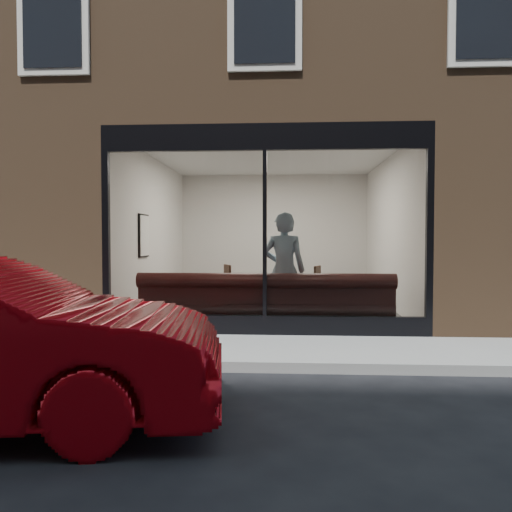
# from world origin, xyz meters

# --- Properties ---
(ground) EXTENTS (120.00, 120.00, 0.00)m
(ground) POSITION_xyz_m (0.00, 0.00, 0.00)
(ground) COLOR black
(ground) RESTS_ON ground
(sidewalk_near) EXTENTS (40.00, 2.00, 0.01)m
(sidewalk_near) POSITION_xyz_m (0.00, 1.00, 0.01)
(sidewalk_near) COLOR gray
(sidewalk_near) RESTS_ON ground
(kerb_near) EXTENTS (40.00, 0.10, 0.12)m
(kerb_near) POSITION_xyz_m (0.00, -0.05, 0.06)
(kerb_near) COLOR gray
(kerb_near) RESTS_ON ground
(host_building_pier_left) EXTENTS (2.50, 12.00, 3.20)m
(host_building_pier_left) POSITION_xyz_m (-3.75, 8.00, 1.60)
(host_building_pier_left) COLOR brown
(host_building_pier_left) RESTS_ON ground
(host_building_pier_right) EXTENTS (2.50, 12.00, 3.20)m
(host_building_pier_right) POSITION_xyz_m (3.75, 8.00, 1.60)
(host_building_pier_right) COLOR brown
(host_building_pier_right) RESTS_ON ground
(host_building_backfill) EXTENTS (5.00, 6.00, 3.20)m
(host_building_backfill) POSITION_xyz_m (0.00, 11.00, 1.60)
(host_building_backfill) COLOR brown
(host_building_backfill) RESTS_ON ground
(cafe_floor) EXTENTS (6.00, 6.00, 0.00)m
(cafe_floor) POSITION_xyz_m (0.00, 5.00, 0.02)
(cafe_floor) COLOR #2D2D30
(cafe_floor) RESTS_ON ground
(cafe_ceiling) EXTENTS (6.00, 6.00, 0.00)m
(cafe_ceiling) POSITION_xyz_m (0.00, 5.00, 3.19)
(cafe_ceiling) COLOR white
(cafe_ceiling) RESTS_ON host_building_upper
(cafe_wall_back) EXTENTS (5.00, 0.00, 5.00)m
(cafe_wall_back) POSITION_xyz_m (0.00, 7.99, 1.60)
(cafe_wall_back) COLOR silver
(cafe_wall_back) RESTS_ON ground
(cafe_wall_left) EXTENTS (0.00, 6.00, 6.00)m
(cafe_wall_left) POSITION_xyz_m (-2.49, 5.00, 1.60)
(cafe_wall_left) COLOR silver
(cafe_wall_left) RESTS_ON ground
(cafe_wall_right) EXTENTS (0.00, 6.00, 6.00)m
(cafe_wall_right) POSITION_xyz_m (2.49, 5.00, 1.60)
(cafe_wall_right) COLOR silver
(cafe_wall_right) RESTS_ON ground
(storefront_kick) EXTENTS (5.00, 0.10, 0.30)m
(storefront_kick) POSITION_xyz_m (0.00, 2.05, 0.15)
(storefront_kick) COLOR black
(storefront_kick) RESTS_ON ground
(storefront_header) EXTENTS (5.00, 0.10, 0.40)m
(storefront_header) POSITION_xyz_m (0.00, 2.05, 3.00)
(storefront_header) COLOR black
(storefront_header) RESTS_ON host_building_upper
(storefront_mullion) EXTENTS (0.06, 0.10, 2.50)m
(storefront_mullion) POSITION_xyz_m (0.00, 2.05, 1.55)
(storefront_mullion) COLOR black
(storefront_mullion) RESTS_ON storefront_kick
(storefront_glass) EXTENTS (4.80, 0.00, 4.80)m
(storefront_glass) POSITION_xyz_m (0.00, 2.02, 1.55)
(storefront_glass) COLOR white
(storefront_glass) RESTS_ON storefront_kick
(banquette) EXTENTS (4.00, 0.55, 0.45)m
(banquette) POSITION_xyz_m (0.00, 2.45, 0.23)
(banquette) COLOR #3C1715
(banquette) RESTS_ON cafe_floor
(person) EXTENTS (0.75, 0.55, 1.90)m
(person) POSITION_xyz_m (0.29, 2.72, 0.95)
(person) COLOR #8CAABE
(person) RESTS_ON cafe_floor
(cafe_table_left) EXTENTS (0.75, 0.75, 0.04)m
(cafe_table_left) POSITION_xyz_m (-0.79, 3.00, 0.74)
(cafe_table_left) COLOR #322213
(cafe_table_left) RESTS_ON cafe_floor
(cafe_table_right) EXTENTS (0.75, 0.75, 0.04)m
(cafe_table_right) POSITION_xyz_m (1.40, 3.22, 0.74)
(cafe_table_right) COLOR #322213
(cafe_table_right) RESTS_ON cafe_floor
(cafe_chair_left) EXTENTS (0.54, 0.54, 0.04)m
(cafe_chair_left) POSITION_xyz_m (-1.03, 4.37, 0.24)
(cafe_chair_left) COLOR #322213
(cafe_chair_left) RESTS_ON cafe_floor
(cafe_chair_right) EXTENTS (0.49, 0.49, 0.04)m
(cafe_chair_right) POSITION_xyz_m (0.75, 4.16, 0.24)
(cafe_chair_right) COLOR #322213
(cafe_chair_right) RESTS_ON cafe_floor
(wall_poster) EXTENTS (0.02, 0.59, 0.79)m
(wall_poster) POSITION_xyz_m (-2.45, 4.15, 1.53)
(wall_poster) COLOR white
(wall_poster) RESTS_ON cafe_wall_left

